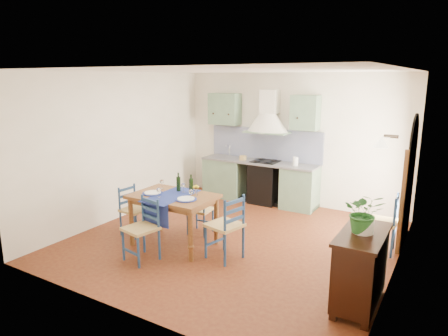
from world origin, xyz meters
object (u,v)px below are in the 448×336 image
at_px(chair_near, 142,229).
at_px(sideboard, 360,266).
at_px(potted_plant, 364,213).
at_px(dining_table, 173,201).

bearing_deg(chair_near, sideboard, 6.80).
distance_m(chair_near, potted_plant, 3.17).
relative_size(dining_table, chair_near, 1.41).
height_order(chair_near, sideboard, chair_near).
distance_m(chair_near, sideboard, 3.10).
bearing_deg(dining_table, potted_plant, -5.84).
height_order(dining_table, chair_near, dining_table).
height_order(dining_table, potted_plant, potted_plant).
bearing_deg(sideboard, potted_plant, -163.04).
bearing_deg(potted_plant, dining_table, 174.16).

